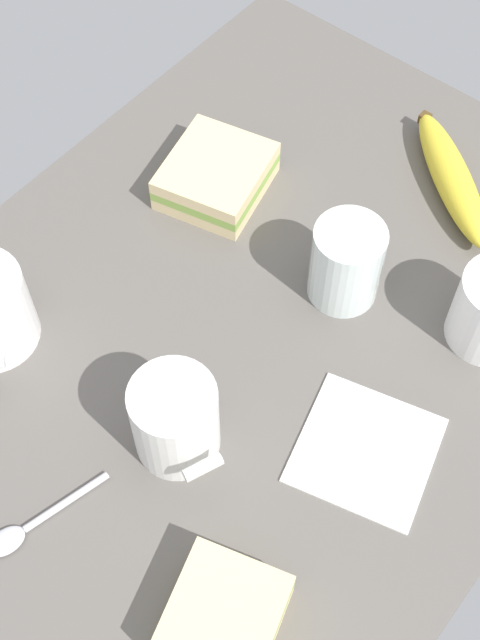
{
  "coord_description": "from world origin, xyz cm",
  "views": [
    {
      "loc": [
        35.82,
        29.27,
        78.82
      ],
      "look_at": [
        0.0,
        0.0,
        5.0
      ],
      "focal_mm": 48.87,
      "sensor_mm": 36.0,
      "label": 1
    }
  ],
  "objects_px": {
    "coffee_mug_black": "(175,419)",
    "spoon": "(30,526)",
    "banana": "(452,178)",
    "sandwich_main": "(216,176)",
    "paper_napkin": "(366,450)",
    "sandwich_side": "(223,619)",
    "glass_of_milk": "(345,267)"
  },
  "relations": [
    {
      "from": "glass_of_milk",
      "to": "paper_napkin",
      "type": "height_order",
      "value": "glass_of_milk"
    },
    {
      "from": "banana",
      "to": "spoon",
      "type": "bearing_deg",
      "value": -7.84
    },
    {
      "from": "coffee_mug_black",
      "to": "glass_of_milk",
      "type": "relative_size",
      "value": 1.08
    },
    {
      "from": "spoon",
      "to": "paper_napkin",
      "type": "distance_m",
      "value": 0.32
    },
    {
      "from": "paper_napkin",
      "to": "glass_of_milk",
      "type": "bearing_deg",
      "value": -137.24
    },
    {
      "from": "sandwich_main",
      "to": "paper_napkin",
      "type": "relative_size",
      "value": 1.11
    },
    {
      "from": "paper_napkin",
      "to": "banana",
      "type": "bearing_deg",
      "value": -161.07
    },
    {
      "from": "spoon",
      "to": "sandwich_side",
      "type": "bearing_deg",
      "value": 103.3
    },
    {
      "from": "glass_of_milk",
      "to": "coffee_mug_black",
      "type": "bearing_deg",
      "value": -4.17
    },
    {
      "from": "coffee_mug_black",
      "to": "spoon",
      "type": "bearing_deg",
      "value": -18.1
    },
    {
      "from": "coffee_mug_black",
      "to": "paper_napkin",
      "type": "distance_m",
      "value": 0.19
    },
    {
      "from": "coffee_mug_black",
      "to": "glass_of_milk",
      "type": "bearing_deg",
      "value": 175.83
    },
    {
      "from": "banana",
      "to": "paper_napkin",
      "type": "height_order",
      "value": "banana"
    },
    {
      "from": "sandwich_main",
      "to": "sandwich_side",
      "type": "distance_m",
      "value": 0.49
    },
    {
      "from": "sandwich_main",
      "to": "banana",
      "type": "relative_size",
      "value": 0.76
    },
    {
      "from": "coffee_mug_black",
      "to": "spoon",
      "type": "relative_size",
      "value": 0.83
    },
    {
      "from": "sandwich_main",
      "to": "sandwich_side",
      "type": "xyz_separation_m",
      "value": [
        0.37,
        0.32,
        0.0
      ]
    },
    {
      "from": "spoon",
      "to": "glass_of_milk",
      "type": "bearing_deg",
      "value": 170.4
    },
    {
      "from": "sandwich_main",
      "to": "paper_napkin",
      "type": "bearing_deg",
      "value": 63.53
    },
    {
      "from": "sandwich_main",
      "to": "glass_of_milk",
      "type": "xyz_separation_m",
      "value": [
        0.02,
        0.19,
        0.02
      ]
    },
    {
      "from": "banana",
      "to": "sandwich_side",
      "type": "bearing_deg",
      "value": 11.65
    },
    {
      "from": "spoon",
      "to": "paper_napkin",
      "type": "height_order",
      "value": "spoon"
    },
    {
      "from": "sandwich_main",
      "to": "banana",
      "type": "distance_m",
      "value": 0.27
    },
    {
      "from": "sandwich_main",
      "to": "glass_of_milk",
      "type": "relative_size",
      "value": 1.45
    },
    {
      "from": "coffee_mug_black",
      "to": "sandwich_main",
      "type": "relative_size",
      "value": 0.75
    },
    {
      "from": "banana",
      "to": "paper_napkin",
      "type": "xyz_separation_m",
      "value": [
        0.33,
        0.11,
        -0.02
      ]
    },
    {
      "from": "paper_napkin",
      "to": "spoon",
      "type": "bearing_deg",
      "value": -37.15
    },
    {
      "from": "spoon",
      "to": "paper_napkin",
      "type": "bearing_deg",
      "value": 142.85
    },
    {
      "from": "sandwich_side",
      "to": "banana",
      "type": "distance_m",
      "value": 0.55
    },
    {
      "from": "sandwich_side",
      "to": "glass_of_milk",
      "type": "xyz_separation_m",
      "value": [
        -0.35,
        -0.12,
        0.02
      ]
    },
    {
      "from": "sandwich_main",
      "to": "spoon",
      "type": "height_order",
      "value": "sandwich_main"
    },
    {
      "from": "sandwich_side",
      "to": "coffee_mug_black",
      "type": "bearing_deg",
      "value": -125.88
    }
  ]
}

